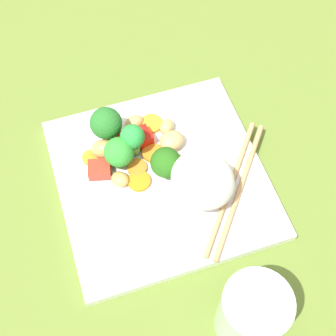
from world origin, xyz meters
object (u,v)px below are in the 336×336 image
(square_plate, at_px, (161,178))
(chopstick_pair, at_px, (235,187))
(drinking_glass, at_px, (252,314))
(carrot_slice_3, at_px, (91,158))
(rice_mound, at_px, (203,180))
(broccoli_floret_3, at_px, (106,123))

(square_plate, bearing_deg, chopstick_pair, 59.81)
(square_plate, xyz_separation_m, drinking_glass, (0.22, 0.03, 0.04))
(square_plate, bearing_deg, carrot_slice_3, -124.42)
(carrot_slice_3, bearing_deg, rice_mound, 50.99)
(square_plate, distance_m, drinking_glass, 0.22)
(rice_mound, xyz_separation_m, broccoli_floret_3, (-0.12, -0.09, -0.00))
(square_plate, xyz_separation_m, broccoli_floret_3, (-0.08, -0.05, 0.05))
(rice_mound, height_order, chopstick_pair, rice_mound)
(carrot_slice_3, relative_size, drinking_glass, 0.25)
(broccoli_floret_3, height_order, drinking_glass, drinking_glass)
(broccoli_floret_3, distance_m, drinking_glass, 0.31)
(square_plate, relative_size, rice_mound, 3.31)
(chopstick_pair, distance_m, drinking_glass, 0.18)
(rice_mound, height_order, drinking_glass, drinking_glass)
(square_plate, relative_size, drinking_glass, 2.87)
(broccoli_floret_3, bearing_deg, square_plate, 32.51)
(carrot_slice_3, xyz_separation_m, chopstick_pair, (0.11, 0.17, 0.00))
(square_plate, xyz_separation_m, rice_mound, (0.04, 0.04, 0.05))
(broccoli_floret_3, xyz_separation_m, carrot_slice_3, (0.02, -0.03, -0.04))
(broccoli_floret_3, xyz_separation_m, chopstick_pair, (0.13, 0.14, -0.03))
(carrot_slice_3, bearing_deg, chopstick_pair, 57.70)
(rice_mound, distance_m, broccoli_floret_3, 0.15)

